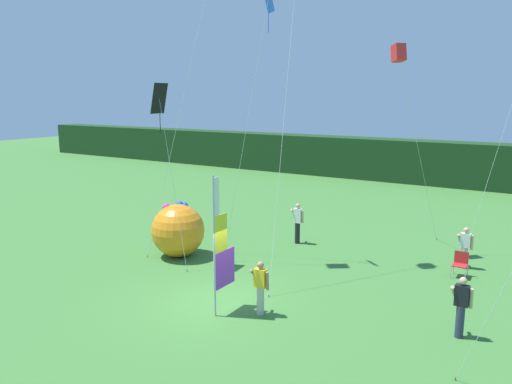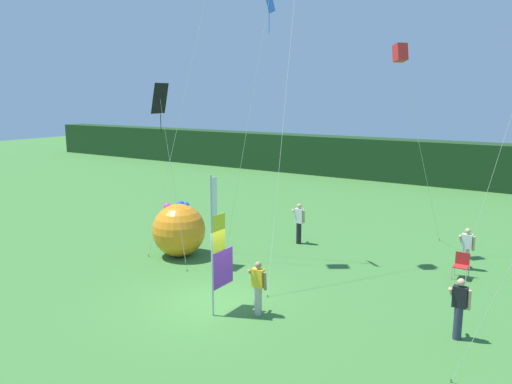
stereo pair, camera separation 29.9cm
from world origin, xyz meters
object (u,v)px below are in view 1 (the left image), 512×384
object	(u,v)px
kite_black_diamond_3	(160,104)
kite_blue_diamond_6	(266,16)
banner_flag	(220,248)
person_near_banner	(465,247)
folding_chair	(460,263)
person_far_left	(298,222)
person_far_right	(260,287)
kite_red_box_2	(399,54)
inflatable_balloon	(178,230)
person_mid_field	(461,305)

from	to	relation	value
kite_black_diamond_3	kite_blue_diamond_6	world-z (taller)	kite_blue_diamond_6
banner_flag	person_near_banner	size ratio (longest dim) A/B	2.66
banner_flag	folding_chair	xyz separation A→B (m)	(5.46, 6.93, -1.49)
person_near_banner	person_far_left	bearing A→B (deg)	-176.28
person_far_right	folding_chair	distance (m)	7.80
folding_chair	banner_flag	bearing A→B (deg)	-128.23
person_far_right	kite_red_box_2	size ratio (longest dim) A/B	0.20
person_near_banner	kite_red_box_2	world-z (taller)	kite_red_box_2
person_near_banner	folding_chair	size ratio (longest dim) A/B	1.76
kite_black_diamond_3	inflatable_balloon	bearing A→B (deg)	102.62
folding_chair	kite_red_box_2	bearing A→B (deg)	155.98
folding_chair	kite_black_diamond_3	xyz separation A→B (m)	(-9.77, -4.56, 5.53)
inflatable_balloon	kite_blue_diamond_6	distance (m)	8.81
person_mid_field	kite_black_diamond_3	bearing A→B (deg)	178.49
kite_black_diamond_3	banner_flag	bearing A→B (deg)	-28.71
folding_chair	kite_blue_diamond_6	xyz separation A→B (m)	(-6.97, -1.87, 8.66)
kite_red_box_2	person_mid_field	bearing A→B (deg)	-58.27
inflatable_balloon	kite_blue_diamond_6	bearing A→B (deg)	29.06
person_near_banner	kite_black_diamond_3	size ratio (longest dim) A/B	0.23
banner_flag	folding_chair	distance (m)	8.94
person_near_banner	kite_blue_diamond_6	xyz separation A→B (m)	(-6.94, -2.85, 8.33)
banner_flag	kite_red_box_2	xyz separation A→B (m)	(2.48, 8.25, 5.88)
person_far_left	inflatable_balloon	distance (m)	5.22
person_mid_field	folding_chair	size ratio (longest dim) A/B	1.90
folding_chair	kite_black_diamond_3	world-z (taller)	kite_black_diamond_3
inflatable_balloon	kite_black_diamond_3	distance (m)	5.08
banner_flag	folding_chair	bearing A→B (deg)	51.77
person_far_right	kite_black_diamond_3	bearing A→B (deg)	160.79
kite_blue_diamond_6	inflatable_balloon	bearing A→B (deg)	-150.94
person_far_left	kite_black_diamond_3	xyz separation A→B (m)	(-3.00, -5.11, 5.09)
person_near_banner	inflatable_balloon	distance (m)	10.95
banner_flag	person_mid_field	world-z (taller)	banner_flag
kite_red_box_2	folding_chair	bearing A→B (deg)	-24.02
person_far_left	kite_black_diamond_3	bearing A→B (deg)	-120.43
banner_flag	kite_blue_diamond_6	size ratio (longest dim) A/B	0.41
kite_red_box_2	kite_black_diamond_3	bearing A→B (deg)	-139.08
kite_blue_diamond_6	folding_chair	bearing A→B (deg)	14.98
person_far_right	folding_chair	world-z (taller)	person_far_right
person_near_banner	kite_black_diamond_3	bearing A→B (deg)	-150.31
banner_flag	person_near_banner	world-z (taller)	banner_flag
kite_red_box_2	kite_blue_diamond_6	world-z (taller)	kite_blue_diamond_6
person_mid_field	person_far_right	world-z (taller)	person_mid_field
person_mid_field	folding_chair	distance (m)	4.93
banner_flag	person_far_left	world-z (taller)	banner_flag
banner_flag	kite_black_diamond_3	xyz separation A→B (m)	(-4.32, 2.36, 4.04)
person_mid_field	person_far_right	bearing A→B (deg)	-163.02
person_far_right	folding_chair	bearing A→B (deg)	55.74
person_far_left	person_far_right	size ratio (longest dim) A/B	1.09
person_far_right	inflatable_balloon	bearing A→B (deg)	152.75
banner_flag	person_mid_field	distance (m)	6.72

